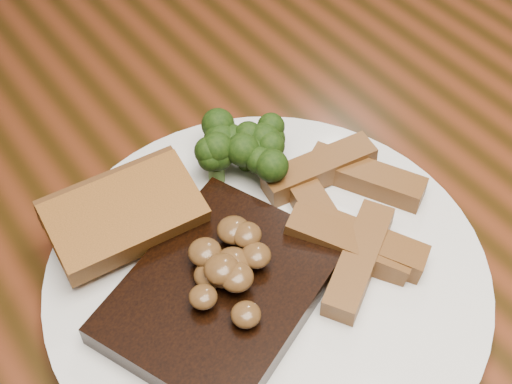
# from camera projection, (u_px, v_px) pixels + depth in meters

# --- Properties ---
(dining_table) EXTENTS (1.60, 0.90, 0.75)m
(dining_table) POSITION_uv_depth(u_px,v_px,m) (236.00, 286.00, 0.62)
(dining_table) COLOR #4F210F
(dining_table) RESTS_ON ground
(chair_far) EXTENTS (0.45, 0.45, 0.84)m
(chair_far) POSITION_uv_depth(u_px,v_px,m) (83.00, 23.00, 1.18)
(chair_far) COLOR black
(chair_far) RESTS_ON ground
(plate) EXTENTS (0.34, 0.34, 0.01)m
(plate) POSITION_uv_depth(u_px,v_px,m) (267.00, 279.00, 0.50)
(plate) COLOR silver
(plate) RESTS_ON dining_table
(steak) EXTENTS (0.18, 0.16, 0.02)m
(steak) POSITION_uv_depth(u_px,v_px,m) (221.00, 293.00, 0.48)
(steak) COLOR black
(steak) RESTS_ON plate
(steak_bone) EXTENTS (0.14, 0.07, 0.02)m
(steak_bone) POSITION_uv_depth(u_px,v_px,m) (267.00, 351.00, 0.45)
(steak_bone) COLOR beige
(steak_bone) RESTS_ON plate
(mushroom_pile) EXTENTS (0.07, 0.07, 0.03)m
(mushroom_pile) POSITION_uv_depth(u_px,v_px,m) (225.00, 270.00, 0.46)
(mushroom_pile) COLOR brown
(mushroom_pile) RESTS_ON steak
(garlic_bread) EXTENTS (0.11, 0.07, 0.02)m
(garlic_bread) POSITION_uv_depth(u_px,v_px,m) (129.00, 233.00, 0.51)
(garlic_bread) COLOR brown
(garlic_bread) RESTS_ON plate
(potato_wedges) EXTENTS (0.12, 0.12, 0.02)m
(potato_wedges) POSITION_uv_depth(u_px,v_px,m) (309.00, 215.00, 0.52)
(potato_wedges) COLOR brown
(potato_wedges) RESTS_ON plate
(broccoli_cluster) EXTENTS (0.07, 0.07, 0.04)m
(broccoli_cluster) POSITION_uv_depth(u_px,v_px,m) (253.00, 152.00, 0.55)
(broccoli_cluster) COLOR #243B0D
(broccoli_cluster) RESTS_ON plate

